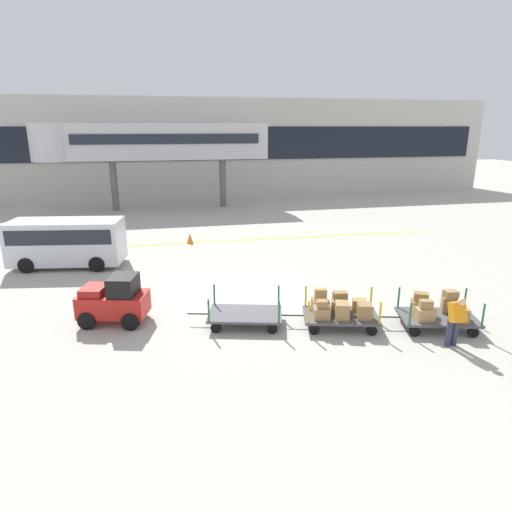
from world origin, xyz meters
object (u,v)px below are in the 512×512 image
baggage_tug (114,300)px  shuttle_van (67,239)px  baggage_cart_tail (437,312)px  baggage_cart_middle (339,310)px  safety_cone_near (190,238)px  baggage_cart_lead (245,314)px  baggage_handler (456,319)px

baggage_tug → shuttle_van: 7.15m
baggage_tug → baggage_cart_tail: baggage_tug is taller
baggage_tug → baggage_cart_middle: 7.12m
safety_cone_near → baggage_cart_middle: bearing=-71.4°
baggage_cart_lead → shuttle_van: size_ratio=0.61×
baggage_cart_lead → safety_cone_near: 10.64m
baggage_cart_middle → shuttle_van: (-9.43, 8.46, 0.69)m
baggage_handler → safety_cone_near: (-6.46, 13.32, -0.59)m
baggage_cart_tail → safety_cone_near: size_ratio=5.61×
baggage_tug → safety_cone_near: 10.03m
shuttle_van → baggage_cart_tail: bearing=-36.8°
baggage_cart_tail → safety_cone_near: 13.86m
baggage_tug → baggage_handler: size_ratio=1.48×
baggage_tug → baggage_cart_lead: (4.02, -1.06, -0.41)m
baggage_handler → shuttle_van: bearing=139.1°
baggage_handler → shuttle_van: (-12.08, 10.45, 0.37)m
shuttle_van → safety_cone_near: bearing=27.1°
baggage_cart_middle → baggage_handler: bearing=-36.9°
baggage_handler → safety_cone_near: baggage_handler is taller
baggage_cart_lead → baggage_cart_tail: size_ratio=1.00×
baggage_tug → baggage_cart_lead: 4.18m
baggage_cart_tail → shuttle_van: bearing=143.2°
safety_cone_near → baggage_tug: bearing=-107.9°
baggage_cart_lead → baggage_cart_tail: bearing=-14.7°
baggage_cart_tail → baggage_handler: baggage_handler is taller
baggage_tug → baggage_cart_middle: bearing=-14.6°
baggage_cart_lead → baggage_cart_middle: (2.87, -0.73, 0.20)m
shuttle_van → baggage_cart_middle: bearing=-41.9°
baggage_tug → baggage_cart_tail: bearing=-14.7°
baggage_handler → baggage_tug: bearing=158.4°
baggage_cart_lead → shuttle_van: shuttle_van is taller
baggage_tug → baggage_handler: 10.26m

